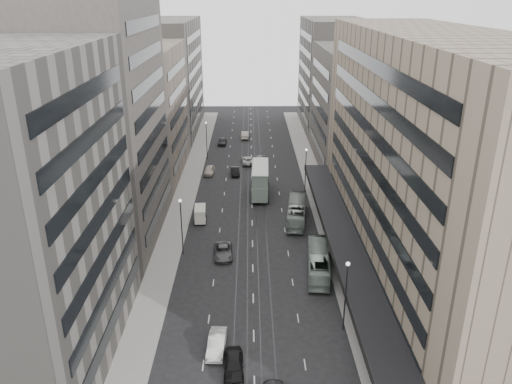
{
  "coord_description": "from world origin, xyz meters",
  "views": [
    {
      "loc": [
        -0.31,
        -49.58,
        33.94
      ],
      "look_at": [
        0.57,
        19.65,
        6.24
      ],
      "focal_mm": 35.0,
      "sensor_mm": 36.0,
      "label": 1
    }
  ],
  "objects_px": {
    "bus_near": "(318,262)",
    "sedan_2": "(223,252)",
    "double_decker": "(260,180)",
    "sedan_1": "(217,343)",
    "bus_far": "(297,212)",
    "sedan_0": "(234,365)",
    "panel_van": "(200,214)"
  },
  "relations": [
    {
      "from": "bus_near",
      "to": "panel_van",
      "type": "relative_size",
      "value": 2.85
    },
    {
      "from": "sedan_1",
      "to": "panel_van",
      "type": "bearing_deg",
      "value": 101.49
    },
    {
      "from": "bus_near",
      "to": "sedan_2",
      "type": "bearing_deg",
      "value": -13.11
    },
    {
      "from": "panel_van",
      "to": "bus_near",
      "type": "bearing_deg",
      "value": -47.54
    },
    {
      "from": "bus_far",
      "to": "panel_van",
      "type": "xyz_separation_m",
      "value": [
        -15.36,
        -0.0,
        -0.29
      ]
    },
    {
      "from": "sedan_2",
      "to": "sedan_0",
      "type": "bearing_deg",
      "value": -88.69
    },
    {
      "from": "sedan_0",
      "to": "sedan_1",
      "type": "height_order",
      "value": "sedan_0"
    },
    {
      "from": "sedan_0",
      "to": "sedan_2",
      "type": "bearing_deg",
      "value": 93.21
    },
    {
      "from": "bus_near",
      "to": "sedan_0",
      "type": "relative_size",
      "value": 2.32
    },
    {
      "from": "double_decker",
      "to": "panel_van",
      "type": "height_order",
      "value": "double_decker"
    },
    {
      "from": "sedan_1",
      "to": "sedan_2",
      "type": "height_order",
      "value": "sedan_1"
    },
    {
      "from": "bus_far",
      "to": "sedan_0",
      "type": "bearing_deg",
      "value": 82.2
    },
    {
      "from": "panel_van",
      "to": "sedan_1",
      "type": "height_order",
      "value": "panel_van"
    },
    {
      "from": "bus_near",
      "to": "bus_far",
      "type": "height_order",
      "value": "bus_far"
    },
    {
      "from": "double_decker",
      "to": "sedan_0",
      "type": "xyz_separation_m",
      "value": [
        -3.47,
        -45.17,
        -2.15
      ]
    },
    {
      "from": "bus_far",
      "to": "sedan_2",
      "type": "relative_size",
      "value": 2.18
    },
    {
      "from": "bus_far",
      "to": "sedan_2",
      "type": "height_order",
      "value": "bus_far"
    },
    {
      "from": "bus_near",
      "to": "bus_far",
      "type": "distance_m",
      "value": 15.94
    },
    {
      "from": "sedan_0",
      "to": "sedan_1",
      "type": "relative_size",
      "value": 0.99
    },
    {
      "from": "double_decker",
      "to": "sedan_1",
      "type": "relative_size",
      "value": 2.1
    },
    {
      "from": "double_decker",
      "to": "sedan_2",
      "type": "xyz_separation_m",
      "value": [
        -5.57,
        -22.46,
        -2.23
      ]
    },
    {
      "from": "sedan_0",
      "to": "panel_van",
      "type": "bearing_deg",
      "value": 98.38
    },
    {
      "from": "bus_far",
      "to": "sedan_1",
      "type": "relative_size",
      "value": 2.38
    },
    {
      "from": "bus_far",
      "to": "double_decker",
      "type": "distance_m",
      "value": 12.41
    },
    {
      "from": "bus_near",
      "to": "double_decker",
      "type": "distance_m",
      "value": 27.8
    },
    {
      "from": "bus_near",
      "to": "double_decker",
      "type": "xyz_separation_m",
      "value": [
        -7.0,
        26.87,
        1.41
      ]
    },
    {
      "from": "sedan_1",
      "to": "bus_near",
      "type": "bearing_deg",
      "value": 54.12
    },
    {
      "from": "bus_far",
      "to": "sedan_1",
      "type": "xyz_separation_m",
      "value": [
        -10.88,
        -30.98,
        -0.81
      ]
    },
    {
      "from": "double_decker",
      "to": "bus_far",
      "type": "bearing_deg",
      "value": -61.06
    },
    {
      "from": "bus_far",
      "to": "sedan_0",
      "type": "distance_m",
      "value": 35.36
    },
    {
      "from": "double_decker",
      "to": "sedan_2",
      "type": "relative_size",
      "value": 1.92
    },
    {
      "from": "double_decker",
      "to": "sedan_2",
      "type": "distance_m",
      "value": 23.24
    }
  ]
}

